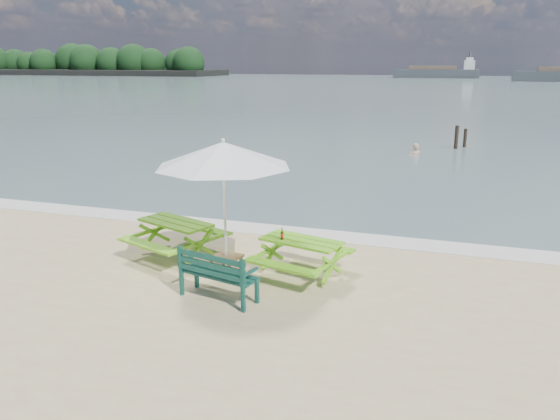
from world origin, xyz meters
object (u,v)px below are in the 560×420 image
(park_bench, at_px, (219,284))
(beer_bottle, at_px, (282,236))
(picnic_table_left, at_px, (176,239))
(side_table, at_px, (226,264))
(patio_umbrella, at_px, (223,154))
(swimmer, at_px, (414,161))
(picnic_table_right, at_px, (301,258))

(park_bench, height_order, beer_bottle, beer_bottle)
(park_bench, bearing_deg, picnic_table_left, 135.84)
(side_table, xyz_separation_m, patio_umbrella, (0.00, 0.00, 2.19))
(picnic_table_left, bearing_deg, park_bench, -44.16)
(beer_bottle, xyz_separation_m, swimmer, (1.22, 15.73, -1.14))
(picnic_table_left, distance_m, park_bench, 2.48)
(swimmer, bearing_deg, picnic_table_right, -93.13)
(side_table, height_order, patio_umbrella, patio_umbrella)
(picnic_table_left, xyz_separation_m, picnic_table_right, (2.85, -0.23, -0.02))
(park_bench, relative_size, beer_bottle, 6.49)
(picnic_table_right, xyz_separation_m, park_bench, (-1.07, -1.50, -0.08))
(beer_bottle, bearing_deg, park_bench, -116.82)
(beer_bottle, distance_m, swimmer, 15.82)
(picnic_table_right, xyz_separation_m, beer_bottle, (-0.36, -0.09, 0.46))
(picnic_table_left, xyz_separation_m, patio_umbrella, (1.39, -0.52, 1.99))
(park_bench, relative_size, swimmer, 0.92)
(picnic_table_left, xyz_separation_m, beer_bottle, (2.49, -0.32, 0.44))
(side_table, bearing_deg, picnic_table_left, 159.34)
(beer_bottle, relative_size, swimmer, 0.14)
(picnic_table_right, relative_size, side_table, 3.38)
(picnic_table_left, relative_size, park_bench, 1.50)
(picnic_table_left, bearing_deg, swimmer, 76.47)
(picnic_table_left, height_order, picnic_table_right, picnic_table_left)
(picnic_table_right, bearing_deg, park_bench, -125.61)
(side_table, bearing_deg, picnic_table_right, 11.47)
(picnic_table_left, height_order, patio_umbrella, patio_umbrella)
(picnic_table_right, bearing_deg, beer_bottle, -165.67)
(swimmer, bearing_deg, side_table, -98.28)
(picnic_table_left, distance_m, patio_umbrella, 2.49)
(picnic_table_right, bearing_deg, patio_umbrella, -168.53)
(picnic_table_left, height_order, beer_bottle, beer_bottle)
(side_table, relative_size, beer_bottle, 2.59)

